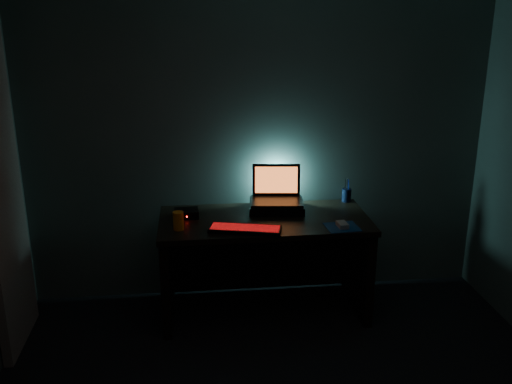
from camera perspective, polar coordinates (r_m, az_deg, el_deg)
room at (r=2.42m, az=5.77°, el=-4.93°), size 3.50×4.00×2.50m
desk at (r=4.23m, az=0.75°, el=-5.66°), size 1.50×0.70×0.75m
curtain at (r=3.94m, az=-24.25°, el=1.06°), size 0.06×0.65×2.30m
riser at (r=4.24m, az=2.07°, el=-1.43°), size 0.43×0.34×0.06m
laptop at (r=4.26m, az=2.06°, el=-0.06°), size 0.41×0.32×0.26m
keyboard at (r=3.85m, az=-1.09°, el=-3.74°), size 0.51×0.27×0.03m
mousepad at (r=3.96m, az=8.61°, el=-3.49°), size 0.23×0.22×0.00m
mouse at (r=3.96m, az=8.63°, el=-3.25°), size 0.07×0.11×0.03m
pen_cup at (r=4.48m, az=9.04°, el=-0.31°), size 0.09×0.09×0.10m
juice_glass at (r=3.89m, az=-7.77°, el=-2.87°), size 0.08×0.08×0.13m
router at (r=4.13m, az=-6.97°, el=-2.14°), size 0.18×0.14×0.06m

